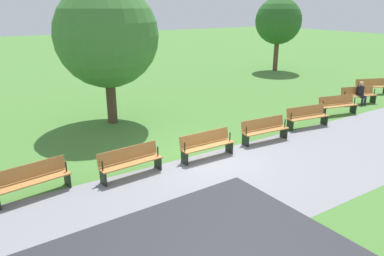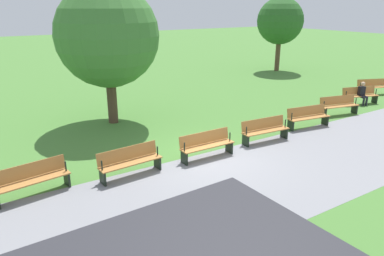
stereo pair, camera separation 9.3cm
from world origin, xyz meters
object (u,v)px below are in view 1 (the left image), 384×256
bench_2 (337,105)px  bench_7 (32,179)px  tree_1 (107,36)px  bench_1 (358,95)px  bench_4 (264,129)px  person_seated (361,92)px  bench_3 (307,116)px  bench_6 (130,161)px  tree_0 (278,21)px  bench_0 (372,86)px  bench_5 (207,144)px

bench_2 → bench_7: 13.76m
tree_1 → bench_1: bearing=162.3°
bench_4 → person_seated: (-8.15, -1.35, 0.16)m
bench_1 → bench_3: (5.40, 1.20, 0.00)m
bench_6 → tree_0: size_ratio=0.36×
bench_6 → bench_7: 2.77m
bench_2 → bench_3: same height
tree_0 → bench_6: bearing=33.1°
bench_0 → bench_2: 5.53m
bench_0 → bench_5: 13.76m
bench_2 → bench_5: 8.29m
bench_1 → tree_0: tree_0 is taller
bench_1 → bench_6: size_ratio=1.01×
bench_3 → bench_7: (11.03, 0.00, 0.00)m
bench_4 → bench_0: bearing=-163.3°
bench_0 → tree_0: (-1.13, -8.98, 3.33)m
bench_2 → bench_3: bearing=23.0°
bench_3 → bench_7: same height
bench_4 → person_seated: size_ratio=1.68×
bench_1 → bench_5: same height
bench_2 → bench_6: same height
tree_0 → tree_1: bearing=20.5°
bench_4 → bench_6: bearing=4.2°
bench_1 → bench_5: bearing=25.1°
bench_1 → tree_1: 13.23m
bench_6 → tree_1: tree_1 is taller
bench_2 → tree_0: size_ratio=0.36×
bench_4 → bench_6: 5.53m
bench_5 → bench_6: 2.77m
bench_3 → person_seated: bearing=-160.7°
bench_6 → tree_0: 21.07m
bench_4 → person_seated: 8.26m
tree_1 → bench_4: bearing=127.0°
bench_5 → tree_0: tree_0 is taller
tree_1 → person_seated: bearing=161.7°
bench_0 → tree_0: size_ratio=0.36×
bench_2 → bench_3: size_ratio=1.00×
person_seated → tree_1: bearing=-1.6°
bench_3 → bench_6: (8.28, 0.30, 0.00)m
bench_1 → bench_4: same height
bench_2 → bench_4: size_ratio=1.01×
bench_3 → person_seated: 5.50m
bench_1 → tree_1: size_ratio=0.34×
bench_0 → bench_6: same height
bench_1 → bench_7: 16.48m
bench_4 → tree_0: (-11.90, -11.37, 3.33)m
bench_5 → tree_1: (1.29, -5.49, 3.29)m
bench_7 → bench_4: bearing=169.6°
bench_2 → person_seated: size_ratio=1.70×
bench_3 → bench_5: size_ratio=1.02×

